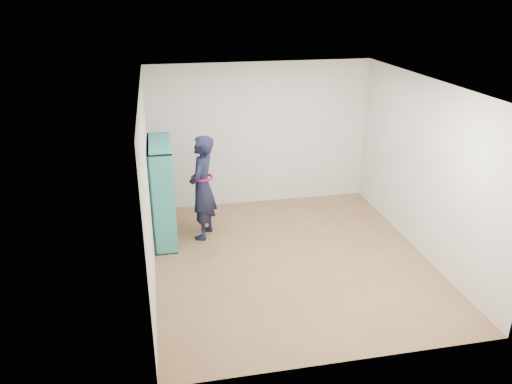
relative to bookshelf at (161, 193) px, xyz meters
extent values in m
plane|color=brown|center=(1.84, -1.10, -0.78)|extent=(4.50, 4.50, 0.00)
plane|color=white|center=(1.84, -1.10, 1.82)|extent=(4.50, 4.50, 0.00)
cube|color=silver|center=(-0.16, -1.10, 0.52)|extent=(0.02, 4.50, 2.60)
cube|color=silver|center=(3.84, -1.10, 0.52)|extent=(0.02, 4.50, 2.60)
cube|color=silver|center=(1.84, 1.15, 0.52)|extent=(4.00, 0.02, 2.60)
cube|color=silver|center=(1.84, -3.35, 0.52)|extent=(4.00, 0.02, 2.60)
cube|color=#27727B|center=(0.03, -0.58, 0.02)|extent=(0.35, 0.02, 1.60)
cube|color=#27727B|center=(0.03, 0.59, 0.02)|extent=(0.35, 0.02, 1.60)
cube|color=#27727B|center=(0.03, 0.00, -0.77)|extent=(0.35, 1.20, 0.02)
cube|color=#27727B|center=(0.03, 0.00, 0.81)|extent=(0.35, 1.20, 0.02)
cube|color=#27727B|center=(-0.13, 0.00, 0.02)|extent=(0.02, 1.20, 1.60)
cube|color=#27727B|center=(0.03, -0.19, 0.02)|extent=(0.32, 0.02, 1.55)
cube|color=#27727B|center=(0.03, 0.19, 0.02)|extent=(0.32, 0.02, 1.55)
cube|color=#27727B|center=(0.03, 0.00, -0.37)|extent=(0.32, 1.15, 0.02)
cube|color=#27727B|center=(0.03, 0.00, 0.02)|extent=(0.32, 1.15, 0.02)
cube|color=#27727B|center=(0.03, 0.00, 0.41)|extent=(0.32, 1.15, 0.02)
cube|color=beige|center=(0.05, -0.39, -0.71)|extent=(0.22, 0.14, 0.06)
cube|color=black|center=(0.06, -0.44, -0.25)|extent=(0.18, 0.16, 0.21)
cube|color=maroon|center=(0.06, -0.44, 0.16)|extent=(0.18, 0.16, 0.25)
cube|color=silver|center=(0.05, -0.39, 0.45)|extent=(0.22, 0.14, 0.06)
cube|color=navy|center=(0.06, -0.06, -0.63)|extent=(0.18, 0.16, 0.21)
cube|color=brown|center=(0.06, -0.06, -0.22)|extent=(0.18, 0.16, 0.27)
cube|color=#BFB28C|center=(0.05, 0.00, 0.07)|extent=(0.22, 0.14, 0.08)
cube|color=#26594C|center=(0.06, -0.06, 0.56)|extent=(0.18, 0.16, 0.28)
cube|color=beige|center=(0.06, 0.33, -0.60)|extent=(0.18, 0.16, 0.29)
cube|color=black|center=(0.05, 0.38, -0.31)|extent=(0.22, 0.14, 0.08)
cube|color=maroon|center=(0.06, 0.33, 0.15)|extent=(0.18, 0.16, 0.23)
cube|color=silver|center=(0.06, 0.33, 0.53)|extent=(0.18, 0.16, 0.23)
imported|color=black|center=(0.65, -0.07, 0.07)|extent=(0.61, 0.73, 1.69)
torus|color=#990B53|center=(0.65, -0.07, 0.24)|extent=(0.46, 0.46, 0.04)
cube|color=silver|center=(0.56, 0.06, 0.18)|extent=(0.04, 0.10, 0.12)
cube|color=black|center=(0.56, 0.06, 0.18)|extent=(0.03, 0.09, 0.12)
camera|label=1|loc=(0.05, -7.39, 2.99)|focal=35.00mm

